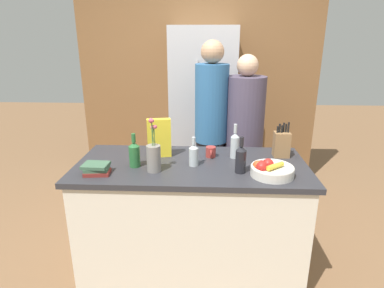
# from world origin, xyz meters

# --- Properties ---
(ground_plane) EXTENTS (14.00, 14.00, 0.00)m
(ground_plane) POSITION_xyz_m (0.00, 0.00, 0.00)
(ground_plane) COLOR brown
(kitchen_island) EXTENTS (1.73, 0.80, 0.93)m
(kitchen_island) POSITION_xyz_m (0.00, 0.00, 0.47)
(kitchen_island) COLOR silver
(kitchen_island) RESTS_ON ground_plane
(back_wall_wood) EXTENTS (2.93, 0.12, 2.60)m
(back_wall_wood) POSITION_xyz_m (0.00, 1.81, 1.30)
(back_wall_wood) COLOR brown
(back_wall_wood) RESTS_ON ground_plane
(refrigerator) EXTENTS (0.73, 0.62, 1.95)m
(refrigerator) POSITION_xyz_m (0.06, 1.45, 0.97)
(refrigerator) COLOR #B7B7BC
(refrigerator) RESTS_ON ground_plane
(fruit_bowl) EXTENTS (0.29, 0.29, 0.11)m
(fruit_bowl) POSITION_xyz_m (0.55, -0.19, 0.97)
(fruit_bowl) COLOR silver
(fruit_bowl) RESTS_ON kitchen_island
(knife_block) EXTENTS (0.12, 0.10, 0.28)m
(knife_block) POSITION_xyz_m (0.70, 0.19, 1.03)
(knife_block) COLOR olive
(knife_block) RESTS_ON kitchen_island
(flower_vase) EXTENTS (0.10, 0.10, 0.38)m
(flower_vase) POSITION_xyz_m (-0.26, -0.16, 1.04)
(flower_vase) COLOR gray
(flower_vase) RESTS_ON kitchen_island
(cereal_box) EXTENTS (0.19, 0.09, 0.30)m
(cereal_box) POSITION_xyz_m (-0.26, 0.14, 1.08)
(cereal_box) COLOR yellow
(cereal_box) RESTS_ON kitchen_island
(coffee_mug) EXTENTS (0.08, 0.11, 0.08)m
(coffee_mug) POSITION_xyz_m (0.15, 0.15, 0.97)
(coffee_mug) COLOR #99332D
(coffee_mug) RESTS_ON kitchen_island
(book_stack) EXTENTS (0.19, 0.15, 0.07)m
(book_stack) POSITION_xyz_m (-0.64, -0.22, 0.97)
(book_stack) COLOR maroon
(book_stack) RESTS_ON kitchen_island
(bottle_oil) EXTENTS (0.08, 0.08, 0.25)m
(bottle_oil) POSITION_xyz_m (-0.41, -0.08, 1.03)
(bottle_oil) COLOR #286633
(bottle_oil) RESTS_ON kitchen_island
(bottle_vinegar) EXTENTS (0.07, 0.07, 0.26)m
(bottle_vinegar) POSITION_xyz_m (0.35, -0.15, 1.03)
(bottle_vinegar) COLOR black
(bottle_vinegar) RESTS_ON kitchen_island
(bottle_wine) EXTENTS (0.07, 0.07, 0.22)m
(bottle_wine) POSITION_xyz_m (0.02, -0.04, 1.01)
(bottle_wine) COLOR #B2BCC1
(bottle_wine) RESTS_ON kitchen_island
(bottle_water) EXTENTS (0.07, 0.07, 0.27)m
(bottle_water) POSITION_xyz_m (0.33, 0.14, 1.04)
(bottle_water) COLOR #B2BCC1
(bottle_water) RESTS_ON kitchen_island
(person_at_sink) EXTENTS (0.31, 0.31, 1.81)m
(person_at_sink) POSITION_xyz_m (0.15, 0.75, 1.04)
(person_at_sink) COLOR #383842
(person_at_sink) RESTS_ON ground_plane
(person_in_blue) EXTENTS (0.37, 0.37, 1.69)m
(person_in_blue) POSITION_xyz_m (0.47, 0.76, 0.95)
(person_in_blue) COLOR #383842
(person_in_blue) RESTS_ON ground_plane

